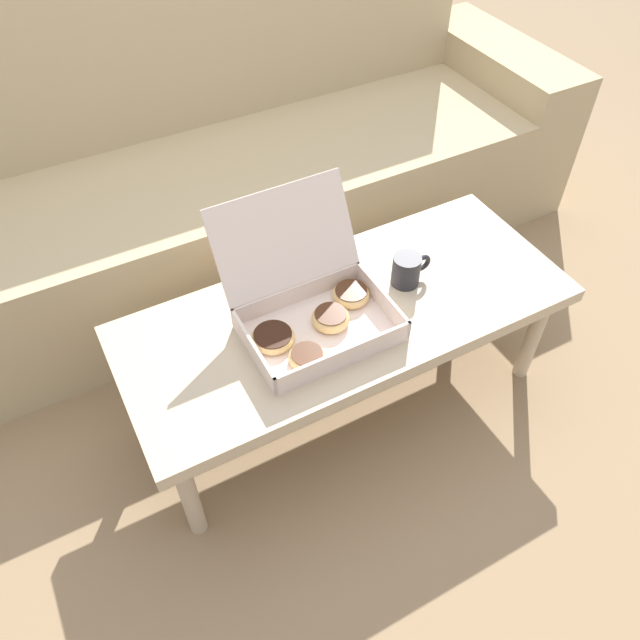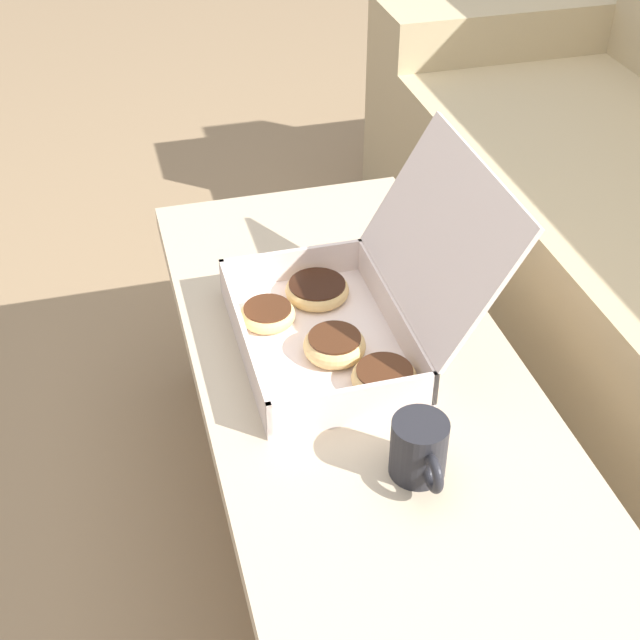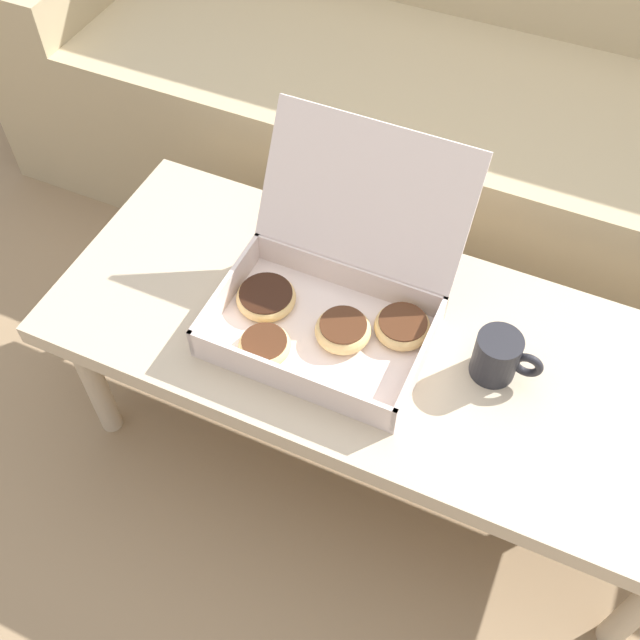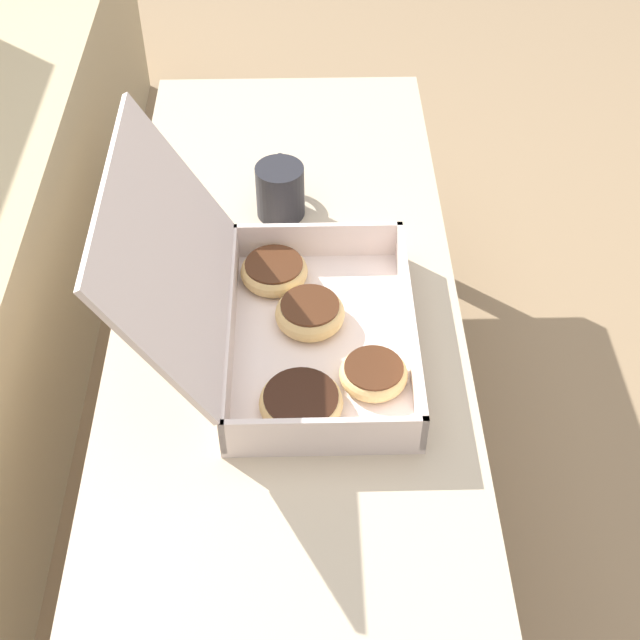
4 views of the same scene
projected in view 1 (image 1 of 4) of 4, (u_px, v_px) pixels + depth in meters
ground_plane at (337, 388)px, 1.91m from camera, size 12.00×12.00×0.00m
couch at (228, 171)px, 2.14m from camera, size 2.43×0.75×0.95m
coffee_table at (346, 319)px, 1.64m from camera, size 1.18×0.49×0.38m
pastry_box at (311, 308)px, 1.54m from camera, size 0.37×0.37×0.28m
coffee_mug at (407, 270)px, 1.64m from camera, size 0.11×0.08×0.09m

